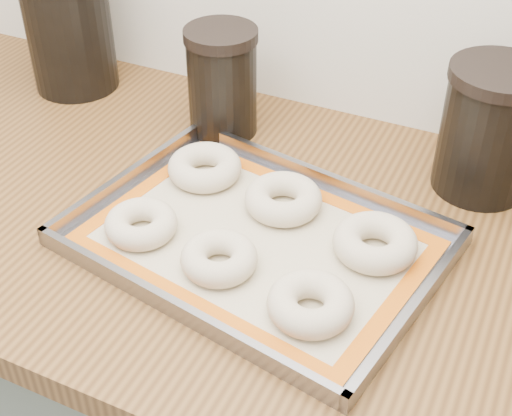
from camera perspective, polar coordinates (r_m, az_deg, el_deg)
The scene contains 13 objects.
cabinet at distance 1.33m, azimuth -1.79°, elevation -16.32°, with size 3.00×0.65×0.86m, color slate.
countertop at distance 1.00m, azimuth -2.29°, elevation -1.12°, with size 3.06×0.68×0.04m, color brown.
baking_tray at distance 0.93m, azimuth 0.00°, elevation -2.58°, with size 0.51×0.41×0.03m.
baking_mat at distance 0.93m, azimuth 0.00°, elevation -2.67°, with size 0.46×0.36×0.00m.
bagel_front_left at distance 0.95m, azimuth -9.18°, elevation -1.26°, with size 0.10×0.10×0.03m, color beige.
bagel_front_mid at distance 0.88m, azimuth -2.97°, elevation -4.01°, with size 0.10×0.10×0.03m, color beige.
bagel_front_right at distance 0.83m, azimuth 4.39°, elevation -7.63°, with size 0.10×0.10×0.04m, color beige.
bagel_back_left at distance 1.04m, azimuth -4.13°, elevation 3.28°, with size 0.11×0.11×0.04m, color beige.
bagel_back_mid at distance 0.98m, azimuth 2.19°, elevation 0.74°, with size 0.11×0.11×0.04m, color beige.
bagel_back_right at distance 0.92m, azimuth 9.50°, elevation -2.74°, with size 0.11×0.11×0.04m, color beige.
canister_left at distance 1.29m, azimuth -14.83°, elevation 14.35°, with size 0.15×0.15×0.24m.
canister_mid at distance 1.12m, azimuth -2.73°, elevation 10.06°, with size 0.11×0.11×0.17m.
canister_right at distance 1.04m, azimuth 18.17°, elevation 5.97°, with size 0.14×0.14×0.19m.
Camera 1 is at (0.37, 0.99, 1.51)m, focal length 50.00 mm.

